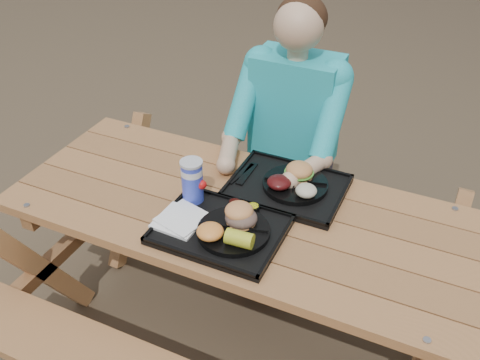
% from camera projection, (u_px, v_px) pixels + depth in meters
% --- Properties ---
extents(ground, '(60.00, 60.00, 0.00)m').
position_uv_depth(ground, '(240.00, 334.00, 2.48)').
color(ground, '#999999').
rests_on(ground, ground).
extents(picnic_table, '(1.80, 1.49, 0.75)m').
position_uv_depth(picnic_table, '(240.00, 277.00, 2.26)').
color(picnic_table, '#999999').
rests_on(picnic_table, ground).
extents(tray_near, '(0.45, 0.35, 0.02)m').
position_uv_depth(tray_near, '(220.00, 230.00, 1.92)').
color(tray_near, black).
rests_on(tray_near, picnic_table).
extents(tray_far, '(0.45, 0.35, 0.02)m').
position_uv_depth(tray_far, '(287.00, 188.00, 2.13)').
color(tray_far, black).
rests_on(tray_far, picnic_table).
extents(plate_near, '(0.26, 0.26, 0.02)m').
position_uv_depth(plate_near, '(234.00, 231.00, 1.89)').
color(plate_near, black).
rests_on(plate_near, tray_near).
extents(plate_far, '(0.26, 0.26, 0.02)m').
position_uv_depth(plate_far, '(295.00, 184.00, 2.12)').
color(plate_far, black).
rests_on(plate_far, tray_far).
extents(napkin_stack, '(0.17, 0.17, 0.02)m').
position_uv_depth(napkin_stack, '(179.00, 220.00, 1.94)').
color(napkin_stack, white).
rests_on(napkin_stack, tray_near).
extents(soda_cup, '(0.08, 0.08, 0.16)m').
position_uv_depth(soda_cup, '(192.00, 182.00, 2.01)').
color(soda_cup, '#1A2DC5').
rests_on(soda_cup, tray_near).
extents(condiment_bbq, '(0.05, 0.05, 0.03)m').
position_uv_depth(condiment_bbq, '(235.00, 205.00, 2.01)').
color(condiment_bbq, black).
rests_on(condiment_bbq, tray_near).
extents(condiment_mustard, '(0.05, 0.05, 0.03)m').
position_uv_depth(condiment_mustard, '(253.00, 209.00, 1.99)').
color(condiment_mustard, gold).
rests_on(condiment_mustard, tray_near).
extents(sandwich, '(0.11, 0.11, 0.11)m').
position_uv_depth(sandwich, '(241.00, 210.00, 1.88)').
color(sandwich, '#E08F4F').
rests_on(sandwich, plate_near).
extents(mac_cheese, '(0.09, 0.09, 0.05)m').
position_uv_depth(mac_cheese, '(210.00, 232.00, 1.84)').
color(mac_cheese, '#FB9F42').
rests_on(mac_cheese, plate_near).
extents(corn_cob, '(0.10, 0.10, 0.06)m').
position_uv_depth(corn_cob, '(239.00, 239.00, 1.80)').
color(corn_cob, yellow).
rests_on(corn_cob, plate_near).
extents(cutlery_far, '(0.03, 0.17, 0.01)m').
position_uv_depth(cutlery_far, '(247.00, 174.00, 2.19)').
color(cutlery_far, black).
rests_on(cutlery_far, tray_far).
extents(burger, '(0.11, 0.11, 0.10)m').
position_uv_depth(burger, '(299.00, 167.00, 2.11)').
color(burger, '#D18749').
rests_on(burger, plate_far).
extents(baked_beans, '(0.10, 0.10, 0.04)m').
position_uv_depth(baked_beans, '(279.00, 182.00, 2.08)').
color(baked_beans, '#470E0F').
rests_on(baked_beans, plate_far).
extents(potato_salad, '(0.08, 0.08, 0.05)m').
position_uv_depth(potato_salad, '(306.00, 191.00, 2.03)').
color(potato_salad, beige).
rests_on(potato_salad, plate_far).
extents(diner, '(0.48, 0.84, 1.28)m').
position_uv_depth(diner, '(291.00, 154.00, 2.56)').
color(diner, teal).
rests_on(diner, ground).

